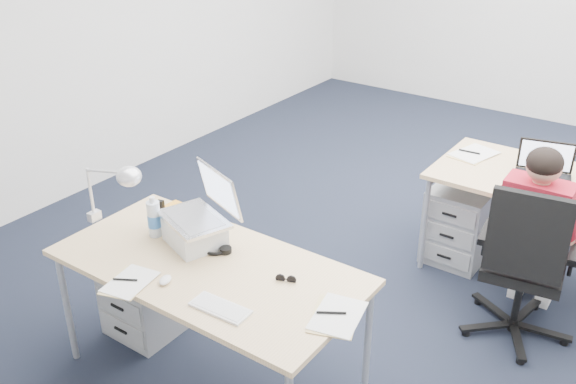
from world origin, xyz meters
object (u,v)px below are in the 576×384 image
(drawer_pedestal_far, at_px, (461,222))
(bear_figurine, at_px, (188,234))
(computer_mouse, at_px, (165,280))
(sunglasses, at_px, (286,279))
(silver_laptop, at_px, (193,210))
(desk_far, at_px, (561,190))
(desk_lamp, at_px, (106,192))
(dark_laptop, at_px, (546,162))
(seated_person, at_px, (535,235))
(cordless_phone, at_px, (161,212))
(desk_near, at_px, (208,272))
(wireless_keyboard, at_px, (220,308))
(office_chair, at_px, (519,293))
(drawer_pedestal_near, at_px, (151,287))
(can_koozie, at_px, (193,241))
(book_stack, at_px, (178,216))
(water_bottle, at_px, (154,216))
(headphones, at_px, (216,246))

(drawer_pedestal_far, height_order, bear_figurine, bear_figurine)
(computer_mouse, relative_size, sunglasses, 0.81)
(silver_laptop, xyz_separation_m, sunglasses, (0.60, -0.01, -0.19))
(desk_far, xyz_separation_m, sunglasses, (-0.81, -1.90, 0.06))
(desk_lamp, bearing_deg, dark_laptop, 68.35)
(seated_person, xyz_separation_m, cordless_phone, (-1.72, -1.31, 0.20))
(desk_near, xyz_separation_m, wireless_keyboard, (0.30, -0.25, 0.05))
(seated_person, xyz_separation_m, desk_lamp, (-1.92, -1.51, 0.34))
(desk_far, xyz_separation_m, drawer_pedestal_far, (-0.60, -0.05, -0.41))
(drawer_pedestal_far, relative_size, dark_laptop, 1.59)
(desk_far, bearing_deg, bear_figurine, -126.43)
(office_chair, height_order, drawer_pedestal_near, office_chair)
(drawer_pedestal_near, height_order, can_koozie, can_koozie)
(computer_mouse, xyz_separation_m, bear_figurine, (-0.15, 0.32, 0.06))
(desk_far, height_order, sunglasses, sunglasses)
(bear_figurine, xyz_separation_m, book_stack, (-0.21, 0.15, -0.03))
(silver_laptop, distance_m, can_koozie, 0.16)
(desk_far, distance_m, desk_lamp, 2.81)
(seated_person, height_order, silver_laptop, seated_person)
(desk_near, xyz_separation_m, silver_laptop, (-0.19, 0.12, 0.25))
(can_koozie, distance_m, dark_laptop, 2.29)
(book_stack, height_order, desk_lamp, desk_lamp)
(desk_far, xyz_separation_m, desk_lamp, (-1.92, -2.04, 0.27))
(desk_near, height_order, book_stack, book_stack)
(water_bottle, bearing_deg, book_stack, 87.95)
(drawer_pedestal_near, bearing_deg, bear_figurine, -7.30)
(silver_laptop, xyz_separation_m, wireless_keyboard, (0.48, -0.36, -0.19))
(computer_mouse, height_order, water_bottle, water_bottle)
(can_koozie, bearing_deg, drawer_pedestal_far, 67.66)
(computer_mouse, bearing_deg, drawer_pedestal_near, 124.73)
(book_stack, bearing_deg, drawer_pedestal_near, -151.53)
(drawer_pedestal_near, relative_size, can_koozie, 5.64)
(drawer_pedestal_far, height_order, computer_mouse, computer_mouse)
(seated_person, distance_m, cordless_phone, 2.17)
(silver_laptop, bearing_deg, bear_figurine, -93.33)
(headphones, height_order, can_koozie, can_koozie)
(desk_far, bearing_deg, cordless_phone, -133.13)
(desk_far, relative_size, dark_laptop, 4.62)
(sunglasses, distance_m, dark_laptop, 2.00)
(desk_near, relative_size, office_chair, 1.56)
(computer_mouse, bearing_deg, seated_person, 32.33)
(seated_person, xyz_separation_m, drawer_pedestal_far, (-0.60, 0.48, -0.33))
(can_koozie, xyz_separation_m, book_stack, (-0.26, 0.16, -0.00))
(water_bottle, distance_m, book_stack, 0.19)
(computer_mouse, bearing_deg, silver_laptop, 89.12)
(wireless_keyboard, relative_size, bear_figurine, 2.02)
(headphones, distance_m, sunglasses, 0.47)
(desk_lamp, bearing_deg, computer_mouse, 1.82)
(can_koozie, bearing_deg, book_stack, 148.46)
(wireless_keyboard, distance_m, book_stack, 0.86)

